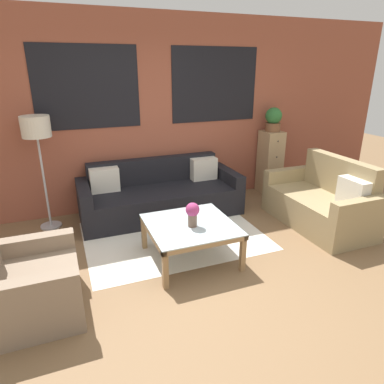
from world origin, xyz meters
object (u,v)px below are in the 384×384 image
object	(u,v)px
armchair_corner	(27,286)
flower_vase	(193,213)
floor_lamp	(37,133)
settee_vintage	(322,203)
coffee_table	(190,229)
drawer_cabinet	(270,162)
potted_plant	(273,119)
couch_dark	(160,196)

from	to	relation	value
armchair_corner	flower_vase	bearing A→B (deg)	9.09
armchair_corner	flower_vase	world-z (taller)	armchair_corner
floor_lamp	settee_vintage	bearing A→B (deg)	-20.27
floor_lamp	flower_vase	distance (m)	2.25
coffee_table	drawer_cabinet	size ratio (longest dim) A/B	0.88
drawer_cabinet	floor_lamp	bearing A→B (deg)	-178.27
coffee_table	flower_vase	size ratio (longest dim) A/B	3.44
coffee_table	potted_plant	xyz separation A→B (m)	(2.08, 1.59, 0.88)
settee_vintage	potted_plant	size ratio (longest dim) A/B	3.91
armchair_corner	coffee_table	world-z (taller)	armchair_corner
floor_lamp	potted_plant	xyz separation A→B (m)	(3.56, 0.11, -0.03)
potted_plant	flower_vase	xyz separation A→B (m)	(-2.07, -1.65, -0.66)
armchair_corner	floor_lamp	bearing A→B (deg)	84.61
armchair_corner	potted_plant	bearing A→B (deg)	27.19
floor_lamp	potted_plant	size ratio (longest dim) A/B	3.87
drawer_cabinet	couch_dark	bearing A→B (deg)	-173.47
settee_vintage	armchair_corner	xyz separation A→B (m)	(-3.66, -0.52, -0.03)
coffee_table	flower_vase	world-z (taller)	flower_vase
settee_vintage	coffee_table	bearing A→B (deg)	-174.47
potted_plant	flower_vase	world-z (taller)	potted_plant
armchair_corner	coffee_table	xyz separation A→B (m)	(1.65, 0.33, 0.10)
couch_dark	drawer_cabinet	bearing A→B (deg)	6.53
settee_vintage	drawer_cabinet	xyz separation A→B (m)	(0.07, 1.40, 0.22)
coffee_table	drawer_cabinet	world-z (taller)	drawer_cabinet
floor_lamp	armchair_corner	bearing A→B (deg)	-95.39
armchair_corner	floor_lamp	size ratio (longest dim) A/B	0.60
couch_dark	floor_lamp	world-z (taller)	floor_lamp
armchair_corner	potted_plant	world-z (taller)	potted_plant
couch_dark	coffee_table	distance (m)	1.36
couch_dark	floor_lamp	distance (m)	1.84
armchair_corner	drawer_cabinet	xyz separation A→B (m)	(3.73, 1.92, 0.25)
coffee_table	floor_lamp	world-z (taller)	floor_lamp
couch_dark	floor_lamp	bearing A→B (deg)	175.36
armchair_corner	flower_vase	size ratio (longest dim) A/B	3.30
couch_dark	armchair_corner	world-z (taller)	armchair_corner
coffee_table	drawer_cabinet	bearing A→B (deg)	37.44
settee_vintage	coffee_table	distance (m)	2.01
coffee_table	drawer_cabinet	xyz separation A→B (m)	(2.08, 1.59, 0.15)
settee_vintage	drawer_cabinet	bearing A→B (deg)	87.01
flower_vase	drawer_cabinet	bearing A→B (deg)	38.52
floor_lamp	potted_plant	world-z (taller)	floor_lamp
armchair_corner	drawer_cabinet	size ratio (longest dim) A/B	0.85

